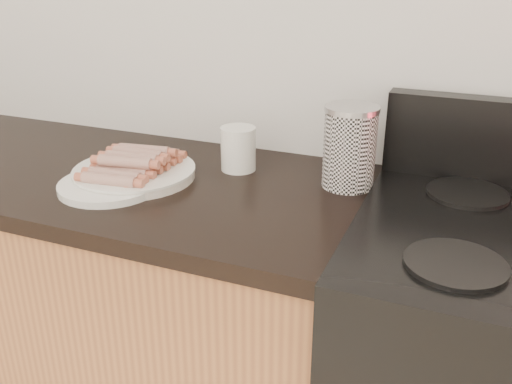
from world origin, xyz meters
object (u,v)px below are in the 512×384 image
at_px(main_plate, 135,174).
at_px(canister, 350,147).
at_px(side_plate, 110,185).
at_px(mug, 238,149).

bearing_deg(main_plate, canister, 16.72).
bearing_deg(side_plate, mug, 45.33).
bearing_deg(main_plate, side_plate, -101.58).
distance_m(side_plate, mug, 0.33).
bearing_deg(mug, side_plate, -134.67).
height_order(main_plate, canister, canister).
bearing_deg(main_plate, mug, 35.52).
relative_size(main_plate, side_plate, 1.23).
height_order(side_plate, mug, mug).
bearing_deg(mug, main_plate, -144.48).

